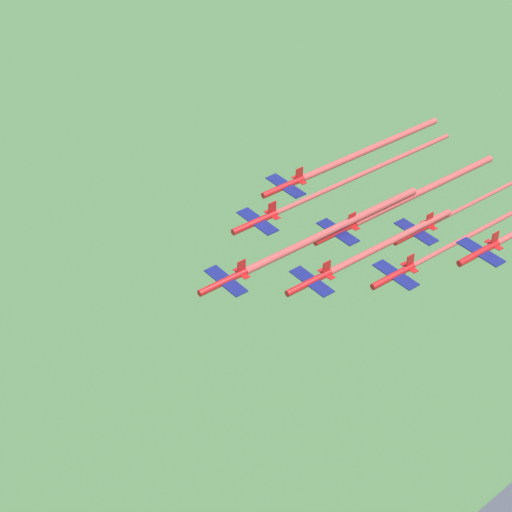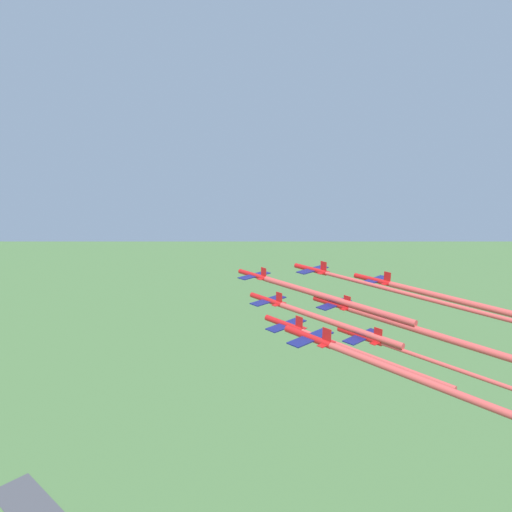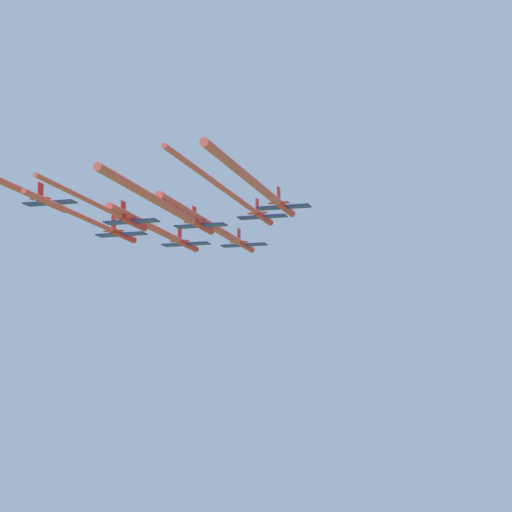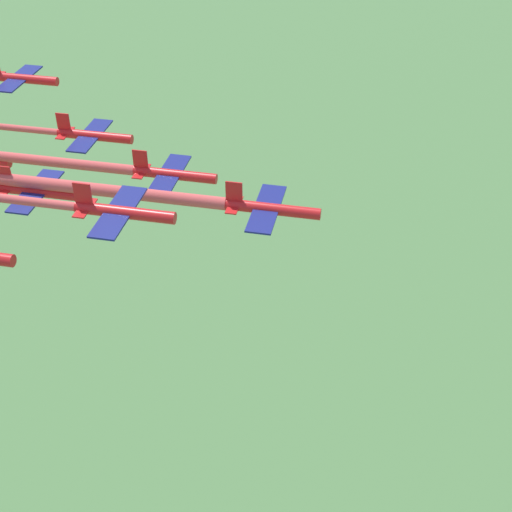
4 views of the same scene
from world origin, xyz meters
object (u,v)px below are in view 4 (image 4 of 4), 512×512
Objects in this scene: jet_2 at (121,212)px; jet_6 at (21,78)px; jet_4 at (38,191)px; jet_1 at (172,174)px; jet_3 at (92,135)px; jet_0 at (269,208)px.

jet_6 is at bearing -139.64° from jet_2.
jet_1 is at bearing 120.47° from jet_4.
jet_2 is at bearing 29.54° from jet_3.
jet_2 is 40.18m from jet_6.
jet_3 is at bearing -120.47° from jet_1.
jet_1 reaches higher than jet_3.
jet_2 is at bearing 40.36° from jet_6.
jet_3 is at bearing -120.47° from jet_0.
jet_4 is at bearing 0.00° from jet_3.
jet_6 is (8.36, -44.50, 1.67)m from jet_0.
jet_4 is at bearing -90.00° from jet_0.
jet_3 is 15.32m from jet_4.
jet_0 is 15.19m from jet_1.
jet_1 is at bearing -180.00° from jet_2.
jet_0 is 30.24m from jet_3.
jet_0 is 1.00× the size of jet_3.
jet_4 is (17.10, -19.60, -1.10)m from jet_0.
jet_4 is at bearing -59.53° from jet_1.
jet_3 is at bearing -150.46° from jet_2.
jet_2 is 1.00× the size of jet_3.
jet_0 reaches higher than jet_3.
jet_2 is at bearing 0.00° from jet_1.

